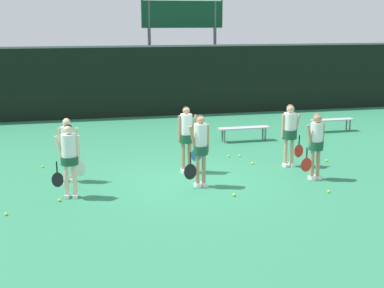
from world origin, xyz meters
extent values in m
plane|color=#2D7F56|center=(0.00, 0.00, 0.00)|extent=(140.00, 140.00, 0.00)
cube|color=black|center=(0.00, 9.55, 1.47)|extent=(60.00, 0.06, 2.93)
cube|color=slate|center=(0.00, 9.55, 2.97)|extent=(60.00, 0.08, 0.08)
cylinder|color=#515156|center=(0.62, 10.59, 2.57)|extent=(0.14, 0.14, 5.14)
cylinder|color=#515156|center=(3.59, 10.59, 2.57)|extent=(0.14, 0.14, 5.14)
cube|color=#0F3823|center=(2.10, 10.59, 4.42)|extent=(3.62, 0.12, 1.44)
cube|color=#B2B2B7|center=(2.79, 4.00, 0.46)|extent=(1.79, 0.37, 0.04)
cylinder|color=slate|center=(3.52, 4.14, 0.22)|extent=(0.06, 0.06, 0.44)
cylinder|color=slate|center=(3.52, 3.88, 0.22)|extent=(0.06, 0.06, 0.44)
cylinder|color=slate|center=(2.05, 4.13, 0.22)|extent=(0.06, 0.06, 0.44)
cylinder|color=slate|center=(2.06, 3.87, 0.22)|extent=(0.06, 0.06, 0.44)
cube|color=#B2B2B7|center=(6.50, 4.79, 0.44)|extent=(1.61, 0.37, 0.04)
cylinder|color=slate|center=(7.15, 4.92, 0.21)|extent=(0.06, 0.06, 0.42)
cylinder|color=slate|center=(7.16, 4.67, 0.21)|extent=(0.06, 0.06, 0.42)
cylinder|color=slate|center=(5.84, 4.91, 0.21)|extent=(0.06, 0.06, 0.42)
cylinder|color=slate|center=(5.84, 4.66, 0.21)|extent=(0.06, 0.06, 0.42)
cylinder|color=beige|center=(-2.96, -0.73, 0.41)|extent=(0.10, 0.10, 0.82)
cylinder|color=beige|center=(-3.15, -0.70, 0.41)|extent=(0.10, 0.10, 0.82)
cube|color=white|center=(-2.96, -0.76, 0.04)|extent=(0.14, 0.25, 0.09)
cube|color=white|center=(-3.15, -0.73, 0.04)|extent=(0.14, 0.25, 0.09)
cylinder|color=#194C33|center=(-3.05, -0.72, 0.89)|extent=(0.40, 0.40, 0.19)
cylinder|color=white|center=(-3.05, -0.72, 1.16)|extent=(0.35, 0.35, 0.68)
sphere|color=beige|center=(-3.05, -0.72, 1.61)|extent=(0.21, 0.21, 0.21)
sphere|color=black|center=(-3.05, -0.70, 1.64)|extent=(0.20, 0.20, 0.20)
cylinder|color=beige|center=(-3.27, -0.69, 1.15)|extent=(0.22, 0.10, 0.65)
cylinder|color=beige|center=(-2.85, -0.75, 1.15)|extent=(0.08, 0.08, 0.65)
cylinder|color=black|center=(-3.35, -0.70, 0.74)|extent=(0.03, 0.03, 0.26)
ellipsoid|color=black|center=(-3.35, -0.70, 0.44)|extent=(0.27, 0.03, 0.35)
cylinder|color=tan|center=(0.17, -0.58, 0.43)|extent=(0.10, 0.10, 0.85)
cylinder|color=tan|center=(0.00, -0.61, 0.43)|extent=(0.10, 0.10, 0.85)
cube|color=white|center=(0.17, -0.61, 0.04)|extent=(0.15, 0.26, 0.09)
cube|color=white|center=(0.00, -0.64, 0.04)|extent=(0.15, 0.26, 0.09)
cylinder|color=#194C33|center=(0.08, -0.60, 0.93)|extent=(0.37, 0.37, 0.22)
cylinder|color=white|center=(0.08, -0.60, 1.22)|extent=(0.32, 0.32, 0.73)
sphere|color=tan|center=(0.08, -0.60, 1.68)|extent=(0.20, 0.20, 0.20)
sphere|color=#4C331E|center=(0.08, -0.58, 1.71)|extent=(0.18, 0.18, 0.18)
cylinder|color=tan|center=(-0.11, -0.63, 1.21)|extent=(0.23, 0.11, 0.69)
cylinder|color=tan|center=(0.27, -0.57, 1.21)|extent=(0.08, 0.08, 0.69)
cylinder|color=black|center=(-0.19, -0.67, 0.76)|extent=(0.03, 0.03, 0.29)
ellipsoid|color=black|center=(-0.19, -0.67, 0.41)|extent=(0.31, 0.03, 0.40)
cylinder|color=tan|center=(3.20, -0.67, 0.41)|extent=(0.10, 0.10, 0.82)
cylinder|color=tan|center=(3.03, -0.70, 0.41)|extent=(0.10, 0.10, 0.82)
cube|color=white|center=(3.21, -0.70, 0.04)|extent=(0.15, 0.25, 0.09)
cube|color=white|center=(3.03, -0.73, 0.04)|extent=(0.15, 0.25, 0.09)
cylinder|color=#194C33|center=(3.12, -0.69, 0.90)|extent=(0.37, 0.37, 0.22)
cylinder|color=white|center=(3.12, -0.69, 1.16)|extent=(0.32, 0.32, 0.67)
sphere|color=tan|center=(3.12, -0.69, 1.60)|extent=(0.23, 0.23, 0.23)
sphere|color=olive|center=(3.11, -0.67, 1.63)|extent=(0.21, 0.21, 0.21)
cylinder|color=tan|center=(2.92, -0.72, 1.14)|extent=(0.22, 0.11, 0.63)
cylinder|color=tan|center=(3.31, -0.66, 1.14)|extent=(0.08, 0.08, 0.63)
cylinder|color=black|center=(2.84, -0.75, 0.74)|extent=(0.03, 0.03, 0.27)
ellipsoid|color=red|center=(2.84, -0.75, 0.42)|extent=(0.30, 0.03, 0.37)
cylinder|color=beige|center=(-3.00, 0.59, 0.39)|extent=(0.10, 0.10, 0.78)
cylinder|color=beige|center=(-3.16, 0.61, 0.39)|extent=(0.10, 0.10, 0.78)
cube|color=white|center=(-3.00, 0.56, 0.04)|extent=(0.14, 0.25, 0.09)
cube|color=white|center=(-3.17, 0.58, 0.04)|extent=(0.14, 0.25, 0.09)
cylinder|color=#194C33|center=(-3.08, 0.60, 0.84)|extent=(0.34, 0.34, 0.18)
cylinder|color=white|center=(-3.08, 0.60, 1.10)|extent=(0.30, 0.30, 0.65)
sphere|color=beige|center=(-3.08, 0.60, 1.52)|extent=(0.20, 0.20, 0.20)
sphere|color=#D8B772|center=(-3.08, 0.62, 1.55)|extent=(0.18, 0.18, 0.18)
cylinder|color=beige|center=(-2.89, 0.57, 1.09)|extent=(0.21, 0.10, 0.62)
cylinder|color=beige|center=(-3.26, 0.62, 1.09)|extent=(0.08, 0.08, 0.62)
cylinder|color=black|center=(-2.82, 0.54, 0.68)|extent=(0.03, 0.03, 0.29)
ellipsoid|color=silver|center=(-2.82, 0.54, 0.34)|extent=(0.29, 0.03, 0.40)
cylinder|color=tan|center=(0.12, 0.74, 0.43)|extent=(0.10, 0.10, 0.86)
cylinder|color=tan|center=(-0.06, 0.73, 0.43)|extent=(0.10, 0.10, 0.86)
cube|color=white|center=(0.12, 0.71, 0.04)|extent=(0.13, 0.25, 0.09)
cube|color=white|center=(-0.06, 0.70, 0.04)|extent=(0.13, 0.25, 0.09)
cylinder|color=#194C33|center=(0.03, 0.74, 0.94)|extent=(0.37, 0.37, 0.23)
cylinder|color=white|center=(0.03, 0.74, 1.23)|extent=(0.32, 0.32, 0.74)
sphere|color=tan|center=(0.03, 0.74, 1.70)|extent=(0.19, 0.19, 0.19)
sphere|color=black|center=(0.03, 0.75, 1.72)|extent=(0.18, 0.18, 0.18)
cylinder|color=tan|center=(0.23, 0.75, 1.22)|extent=(0.23, 0.09, 0.70)
cylinder|color=tan|center=(-0.16, 0.72, 1.22)|extent=(0.08, 0.08, 0.70)
cylinder|color=black|center=(0.31, 0.74, 0.78)|extent=(0.03, 0.03, 0.27)
ellipsoid|color=blue|center=(0.31, 0.74, 0.46)|extent=(0.30, 0.03, 0.37)
cylinder|color=tan|center=(3.06, 0.65, 0.42)|extent=(0.10, 0.10, 0.84)
cylinder|color=tan|center=(2.87, 0.65, 0.42)|extent=(0.10, 0.10, 0.84)
cube|color=white|center=(3.07, 0.62, 0.04)|extent=(0.12, 0.24, 0.09)
cube|color=white|center=(2.87, 0.62, 0.04)|extent=(0.12, 0.24, 0.09)
cylinder|color=#194C33|center=(2.97, 0.65, 0.93)|extent=(0.41, 0.41, 0.26)
cylinder|color=white|center=(2.97, 0.65, 1.18)|extent=(0.36, 0.36, 0.69)
sphere|color=tan|center=(2.97, 0.65, 1.63)|extent=(0.22, 0.22, 0.22)
sphere|color=olive|center=(2.97, 0.67, 1.66)|extent=(0.20, 0.20, 0.20)
cylinder|color=tan|center=(3.19, 0.66, 1.17)|extent=(0.21, 0.08, 0.66)
cylinder|color=tan|center=(2.76, 0.64, 1.17)|extent=(0.08, 0.08, 0.65)
cylinder|color=black|center=(3.27, 0.64, 0.75)|extent=(0.03, 0.03, 0.27)
ellipsoid|color=red|center=(3.27, 0.64, 0.43)|extent=(0.27, 0.03, 0.37)
sphere|color=#CCE033|center=(-3.33, -0.96, 0.03)|extent=(0.07, 0.07, 0.07)
sphere|color=#CCE033|center=(1.96, 1.98, 0.03)|extent=(0.07, 0.07, 0.07)
sphere|color=#CCE033|center=(4.25, 0.85, 0.03)|extent=(0.07, 0.07, 0.07)
sphere|color=#CCE033|center=(0.66, -1.54, 0.04)|extent=(0.07, 0.07, 0.07)
sphere|color=#CCE033|center=(-4.42, -1.62, 0.03)|extent=(0.07, 0.07, 0.07)
sphere|color=#CCE033|center=(1.62, 2.02, 0.03)|extent=(0.06, 0.06, 0.06)
sphere|color=#CCE033|center=(2.05, 1.07, 0.04)|extent=(0.07, 0.07, 0.07)
sphere|color=#CCE033|center=(-3.79, 2.08, 0.03)|extent=(0.06, 0.06, 0.06)
sphere|color=#CCE033|center=(2.94, -1.82, 0.03)|extent=(0.07, 0.07, 0.07)
camera|label=1|loc=(-3.06, -12.91, 4.03)|focal=50.00mm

